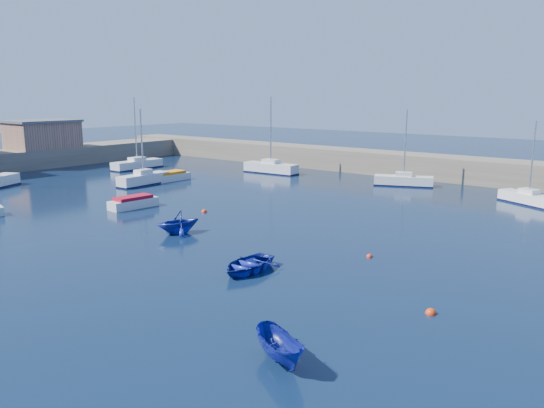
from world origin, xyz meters
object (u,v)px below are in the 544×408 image
Objects in this scene: sailboat_6 at (403,180)px; dinghy_right at (280,348)px; sailboat_4 at (137,164)px; dinghy_left at (178,222)px; sailboat_3 at (144,179)px; sailboat_7 at (529,198)px; brick_shed_a at (43,135)px; motorboat_2 at (168,176)px; dinghy_center at (247,265)px; motorboat_1 at (133,202)px; sailboat_5 at (271,168)px.

sailboat_6 is 39.72m from dinghy_right.
sailboat_4 is 1.15× the size of sailboat_6.
dinghy_left is 19.26m from dinghy_right.
sailboat_3 is at bearing 104.34° from sailboat_6.
sailboat_6 is 1.10× the size of sailboat_7.
brick_shed_a is 1.58× the size of motorboat_2.
sailboat_4 reaches higher than dinghy_center.
dinghy_left reaches higher than dinghy_right.
sailboat_6 is 1.56× the size of motorboat_2.
dinghy_left is (-3.83, -27.70, 0.23)m from sailboat_6.
sailboat_3 is 2.67× the size of dinghy_right.
dinghy_right is at bearing -22.64° from motorboat_1.
sailboat_4 reaches higher than sailboat_7.
sailboat_3 is 37.27m from sailboat_7.
sailboat_3 is (22.37, -1.34, -3.45)m from brick_shed_a.
sailboat_4 reaches higher than sailboat_3.
brick_shed_a is 0.88× the size of sailboat_5.
sailboat_5 is (5.20, 15.06, 0.02)m from sailboat_3.
motorboat_1 is at bearing -44.93° from sailboat_3.
brick_shed_a is at bearing 130.62° from sailboat_7.
motorboat_2 is 32.31m from dinghy_center.
sailboat_4 is 1.26× the size of sailboat_7.
motorboat_2 reaches higher than motorboat_1.
sailboat_4 reaches higher than dinghy_right.
sailboat_3 is at bearing -87.34° from motorboat_2.
dinghy_left is at bearing -17.24° from brick_shed_a.
brick_shed_a is 32.56m from motorboat_1.
dinghy_right is (34.44, -21.11, -0.08)m from sailboat_3.
sailboat_6 is at bearing 32.68° from motorboat_2.
motorboat_2 is at bearing 151.79° from sailboat_5.
brick_shed_a is 22.68m from sailboat_3.
brick_shed_a is 1.01× the size of sailboat_3.
sailboat_7 is (45.04, 6.95, -0.05)m from sailboat_4.
brick_shed_a is 2.69× the size of dinghy_right.
motorboat_2 is (-34.47, -10.85, -0.06)m from sailboat_7.
motorboat_2 is (-5.25, -11.60, -0.19)m from sailboat_5.
brick_shed_a is 22.71m from motorboat_2.
motorboat_1 is 28.99m from dinghy_right.
sailboat_5 is 2.15× the size of motorboat_1.
dinghy_right is at bearing 175.73° from sailboat_6.
dinghy_center is (-7.47, -28.59, -0.16)m from sailboat_7.
dinghy_left reaches higher than motorboat_2.
brick_shed_a reaches higher than dinghy_right.
sailboat_7 is at bearing 70.41° from dinghy_center.
dinghy_left is (28.56, -18.52, 0.21)m from sailboat_4.
sailboat_3 is at bearing 165.50° from dinghy_left.
dinghy_center is (18.31, -6.40, -0.09)m from motorboat_1.
dinghy_center is at bearing 74.75° from dinghy_right.
sailboat_7 reaches higher than motorboat_1.
sailboat_5 is 1.80× the size of motorboat_2.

